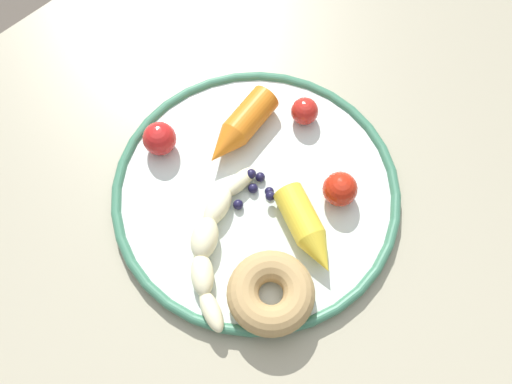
{
  "coord_description": "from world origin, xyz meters",
  "views": [
    {
      "loc": [
        -0.25,
        -0.2,
        1.4
      ],
      "look_at": [
        -0.04,
        0.02,
        0.74
      ],
      "focal_mm": 43.54,
      "sensor_mm": 36.0,
      "label": 1
    }
  ],
  "objects": [
    {
      "name": "blueberry_pile",
      "position": [
        -0.04,
        0.02,
        0.75
      ],
      "size": [
        0.05,
        0.05,
        0.02
      ],
      "color": "#191638",
      "rests_on": "plate"
    },
    {
      "name": "ground_plane",
      "position": [
        0.0,
        0.0,
        0.0
      ],
      "size": [
        6.0,
        6.0,
        0.0
      ],
      "primitive_type": "plane",
      "color": "#595046"
    },
    {
      "name": "tomato_far",
      "position": [
        0.02,
        -0.05,
        0.76
      ],
      "size": [
        0.04,
        0.04,
        0.04
      ],
      "primitive_type": "sphere",
      "color": "red",
      "rests_on": "plate"
    },
    {
      "name": "tomato_near",
      "position": [
        -0.08,
        0.14,
        0.76
      ],
      "size": [
        0.04,
        0.04,
        0.04
      ],
      "primitive_type": "sphere",
      "color": "red",
      "rests_on": "plate"
    },
    {
      "name": "dining_table",
      "position": [
        0.0,
        0.0,
        0.63
      ],
      "size": [
        0.91,
        0.86,
        0.73
      ],
      "color": "tan",
      "rests_on": "ground_plane"
    },
    {
      "name": "donut",
      "position": [
        -0.12,
        -0.08,
        0.76
      ],
      "size": [
        0.12,
        0.12,
        0.03
      ],
      "primitive_type": "torus",
      "rotation": [
        0.0,
        0.0,
        0.28
      ],
      "color": "tan",
      "rests_on": "plate"
    },
    {
      "name": "plate",
      "position": [
        -0.04,
        0.02,
        0.74
      ],
      "size": [
        0.34,
        0.34,
        0.02
      ],
      "color": "silver",
      "rests_on": "dining_table"
    },
    {
      "name": "tomato_mid",
      "position": [
        0.07,
        0.05,
        0.76
      ],
      "size": [
        0.03,
        0.03,
        0.03
      ],
      "primitive_type": "sphere",
      "color": "red",
      "rests_on": "plate"
    },
    {
      "name": "carrot_yellow",
      "position": [
        -0.04,
        -0.06,
        0.76
      ],
      "size": [
        0.07,
        0.11,
        0.04
      ],
      "color": "yellow",
      "rests_on": "plate"
    },
    {
      "name": "carrot_orange",
      "position": [
        -0.0,
        0.09,
        0.76
      ],
      "size": [
        0.11,
        0.06,
        0.04
      ],
      "color": "orange",
      "rests_on": "plate"
    },
    {
      "name": "banana",
      "position": [
        -0.12,
        0.01,
        0.76
      ],
      "size": [
        0.17,
        0.13,
        0.03
      ],
      "color": "#F2E8B8",
      "rests_on": "plate"
    }
  ]
}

